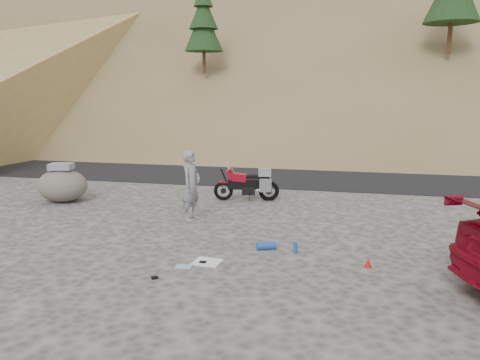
{
  "coord_description": "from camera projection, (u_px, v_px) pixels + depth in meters",
  "views": [
    {
      "loc": [
        3.31,
        -9.93,
        3.25
      ],
      "look_at": [
        0.68,
        1.71,
        1.0
      ],
      "focal_mm": 35.0,
      "sensor_mm": 36.0,
      "label": 1
    }
  ],
  "objects": [
    {
      "name": "gear_blue_mat",
      "position": [
        266.0,
        246.0,
        9.79
      ],
      "size": [
        0.44,
        0.3,
        0.16
      ],
      "primitive_type": "cylinder",
      "rotation": [
        0.0,
        1.57,
        0.36
      ],
      "color": "#1B46A3",
      "rests_on": "ground"
    },
    {
      "name": "gear_white_cloth",
      "position": [
        207.0,
        262.0,
        9.06
      ],
      "size": [
        0.56,
        0.51,
        0.02
      ],
      "primitive_type": "cube",
      "rotation": [
        0.0,
        0.0,
        -0.1
      ],
      "color": "white",
      "rests_on": "ground"
    },
    {
      "name": "man",
      "position": [
        192.0,
        220.0,
        12.09
      ],
      "size": [
        0.56,
        0.73,
        1.81
      ],
      "primitive_type": "imported",
      "rotation": [
        0.0,
        0.0,
        1.37
      ],
      "color": "gray",
      "rests_on": "ground"
    },
    {
      "name": "gear_blue_cloth",
      "position": [
        184.0,
        267.0,
        8.82
      ],
      "size": [
        0.31,
        0.24,
        0.01
      ],
      "primitive_type": "cube",
      "rotation": [
        0.0,
        0.0,
        0.07
      ],
      "color": "#88ABD2",
      "rests_on": "ground"
    },
    {
      "name": "gear_glove_a",
      "position": [
        203.0,
        262.0,
        9.01
      ],
      "size": [
        0.13,
        0.09,
        0.04
      ],
      "primitive_type": "cube",
      "rotation": [
        0.0,
        0.0,
        -0.02
      ],
      "color": "black",
      "rests_on": "ground"
    },
    {
      "name": "road",
      "position": [
        263.0,
        171.0,
        19.46
      ],
      "size": [
        120.0,
        7.0,
        0.05
      ],
      "primitive_type": "cube",
      "color": "black",
      "rests_on": "ground"
    },
    {
      "name": "motorcycle",
      "position": [
        249.0,
        184.0,
        14.15
      ],
      "size": [
        1.97,
        0.81,
        1.18
      ],
      "rotation": [
        0.0,
        0.0,
        0.21
      ],
      "color": "black",
      "rests_on": "ground"
    },
    {
      "name": "hillside",
      "position": [
        317.0,
        14.0,
        47.97
      ],
      "size": [
        120.0,
        73.0,
        46.72
      ],
      "color": "brown",
      "rests_on": "ground"
    },
    {
      "name": "boulder",
      "position": [
        62.0,
        185.0,
        14.01
      ],
      "size": [
        1.53,
        1.31,
        1.16
      ],
      "rotation": [
        0.0,
        0.0,
        0.02
      ],
      "color": "#554F49",
      "rests_on": "ground"
    },
    {
      "name": "gear_glove_b",
      "position": [
        155.0,
        278.0,
        8.27
      ],
      "size": [
        0.14,
        0.13,
        0.04
      ],
      "primitive_type": "cube",
      "rotation": [
        0.0,
        0.0,
        0.64
      ],
      "color": "black",
      "rests_on": "ground"
    },
    {
      "name": "ground",
      "position": [
        195.0,
        234.0,
        10.84
      ],
      "size": [
        140.0,
        140.0,
        0.0
      ],
      "primitive_type": "plane",
      "color": "#43413E",
      "rests_on": "ground"
    },
    {
      "name": "gear_bottle",
      "position": [
        295.0,
        248.0,
        9.56
      ],
      "size": [
        0.1,
        0.1,
        0.23
      ],
      "primitive_type": "cylinder",
      "rotation": [
        0.0,
        0.0,
        0.22
      ],
      "color": "#1B46A3",
      "rests_on": "ground"
    },
    {
      "name": "gear_funnel",
      "position": [
        368.0,
        263.0,
        8.79
      ],
      "size": [
        0.17,
        0.17,
        0.18
      ],
      "primitive_type": "cone",
      "rotation": [
        0.0,
        0.0,
        -0.25
      ],
      "color": "red",
      "rests_on": "ground"
    }
  ]
}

